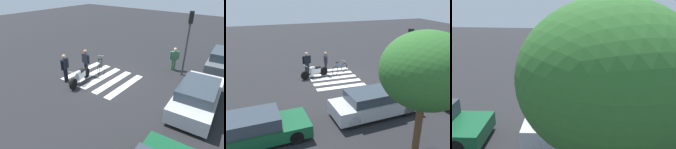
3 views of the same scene
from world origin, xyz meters
TOP-DOWN VIEW (x-y plane):
  - ground_plane at (0.00, 0.00)m, footprint 60.00×60.00m
  - police_motorcycle at (1.33, -0.59)m, footprint 2.17×0.90m
  - leaning_bicycle at (-0.72, -0.77)m, footprint 1.56×0.99m
  - officer_on_foot at (0.33, -1.04)m, footprint 0.24×0.70m
  - officer_by_motorcycle at (1.73, -1.41)m, footprint 0.68×0.32m
  - pedestrian_bystander at (-4.00, 3.11)m, footprint 0.47×0.51m
  - crosswalk_stripes at (0.00, -0.00)m, footprint 3.48×4.05m
  - car_silver_sedan at (-0.42, 5.75)m, footprint 4.73×2.14m
  - traffic_light_pole at (-3.57, 3.90)m, footprint 0.36×0.31m
  - street_tree_mid at (-0.71, 8.99)m, footprint 3.39×3.39m

SIDE VIEW (x-z plane):
  - ground_plane at x=0.00m, z-range 0.00..0.00m
  - crosswalk_stripes at x=0.00m, z-range 0.00..0.01m
  - leaning_bicycle at x=-0.72m, z-range -0.12..0.90m
  - police_motorcycle at x=1.33m, z-range -0.06..0.98m
  - car_silver_sedan at x=-0.42m, z-range -0.02..1.33m
  - pedestrian_bystander at x=-4.00m, z-range 0.10..1.71m
  - officer_by_motorcycle at x=1.73m, z-range 0.14..1.91m
  - officer_on_foot at x=0.33m, z-range 0.14..1.92m
  - traffic_light_pole at x=-3.57m, z-range 0.71..4.79m
  - street_tree_mid at x=-0.71m, z-range 1.02..5.97m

